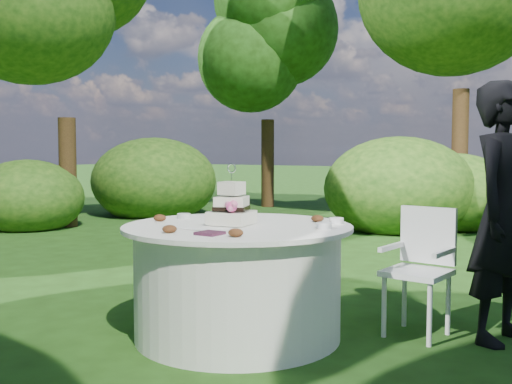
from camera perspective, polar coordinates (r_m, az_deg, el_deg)
ground at (r=4.24m, az=-1.74°, el=-13.53°), size 80.00×80.00×0.00m
napkins at (r=3.61m, az=-4.42°, el=-3.93°), size 0.14×0.14×0.02m
feather_plume at (r=3.87m, az=-6.54°, el=-3.45°), size 0.48×0.07×0.01m
guest at (r=4.29m, az=22.64°, el=-1.79°), size 0.56×0.72×1.74m
table at (r=4.14m, az=-1.75°, el=-8.40°), size 1.56×1.56×0.77m
cake at (r=4.06m, az=-2.34°, el=-1.57°), size 0.31×0.31×0.41m
chair at (r=4.32m, az=15.48°, el=-6.28°), size 0.44×0.43×0.88m
votives at (r=4.26m, az=0.98°, el=-2.56°), size 1.22×0.46×0.04m
petal_cups at (r=3.93m, az=-3.30°, el=-3.05°), size 1.05×1.09×0.05m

